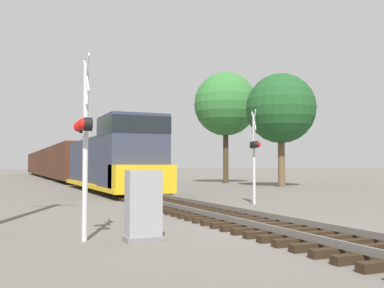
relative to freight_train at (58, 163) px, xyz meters
The scene contains 8 objects.
ground_plane 46.64m from the freight_train, 90.00° to the right, with size 400.00×400.00×0.00m, color #666059.
rail_track_bed 46.64m from the freight_train, 90.00° to the right, with size 2.60×160.00×0.31m.
freight_train is the anchor object (origin of this frame).
crossing_signal_near 46.62m from the freight_train, 95.90° to the right, with size 0.36×1.01×4.18m.
crossing_signal_far 39.83m from the freight_train, 84.63° to the right, with size 0.60×1.00×4.11m.
relay_cabinet 47.07m from the freight_train, 94.34° to the right, with size 0.83×0.50×1.59m.
tree_far_right 30.59m from the freight_train, 62.82° to the right, with size 5.52×5.52×8.96m.
tree_mid_background 23.41m from the freight_train, 53.92° to the right, with size 6.09×6.09×10.63m.
Camera 1 is at (-6.54, -10.02, 1.70)m, focal length 42.00 mm.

